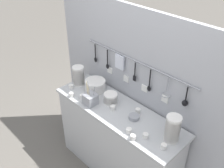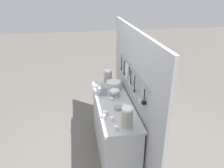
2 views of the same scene
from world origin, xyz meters
TOP-DOWN VIEW (x-y plane):
  - counter at (0.00, 0.00)m, footprint 1.50×0.48m
  - back_wall at (0.00, 0.28)m, footprint 2.30×0.11m
  - bowl_stack_wide_centre at (0.62, 0.04)m, footprint 0.13×0.13m
  - bowl_stack_tall_left at (-0.66, 0.02)m, footprint 0.14×0.14m
  - bowl_stack_back_corner at (-0.14, 0.04)m, footprint 0.14×0.14m
  - plate_stack at (-0.43, 0.08)m, footprint 0.23×0.23m
  - steel_mixing_bowl at (0.20, 0.02)m, footprint 0.11×0.11m
  - cutlery_caddy at (-0.27, -0.13)m, footprint 0.13×0.13m
  - cup_front_left at (0.64, -0.09)m, footprint 0.05×0.05m
  - cup_by_caddy at (-0.04, -0.03)m, footprint 0.05×0.05m
  - cup_front_right at (0.17, 0.11)m, footprint 0.05×0.05m
  - cup_beside_plates at (-0.41, -0.13)m, footprint 0.05×0.05m
  - cup_edge_far at (0.30, -0.16)m, footprint 0.05×0.05m
  - cup_back_right at (0.38, -0.19)m, footprint 0.05×0.05m
  - cup_edge_near at (-0.65, -0.11)m, footprint 0.05×0.05m
  - cup_mid_row at (0.45, -0.10)m, footprint 0.05×0.05m
  - cup_back_left at (-0.52, -0.19)m, footprint 0.05×0.05m

SIDE VIEW (x-z plane):
  - counter at x=0.00m, z-range 0.00..0.92m
  - steel_mixing_bowl at x=0.20m, z-range 0.92..0.95m
  - cup_front_left at x=0.64m, z-range 0.92..0.96m
  - cup_by_caddy at x=-0.04m, z-range 0.92..0.96m
  - cup_front_right at x=0.17m, z-range 0.92..0.96m
  - cup_beside_plates at x=-0.41m, z-range 0.92..0.96m
  - cup_edge_far at x=0.30m, z-range 0.92..0.96m
  - cup_back_right at x=0.38m, z-range 0.92..0.96m
  - cup_edge_near at x=-0.65m, z-range 0.92..0.96m
  - cup_mid_row at x=0.45m, z-range 0.92..0.96m
  - cup_back_left at x=-0.52m, z-range 0.92..0.96m
  - back_wall at x=0.00m, z-range 0.00..1.92m
  - bowl_stack_back_corner at x=-0.14m, z-range 0.92..1.03m
  - plate_stack at x=-0.43m, z-range 0.92..1.04m
  - cutlery_caddy at x=-0.27m, z-range 0.84..1.11m
  - bowl_stack_tall_left at x=-0.66m, z-range 0.92..1.14m
  - bowl_stack_wide_centre at x=0.62m, z-range 0.92..1.18m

